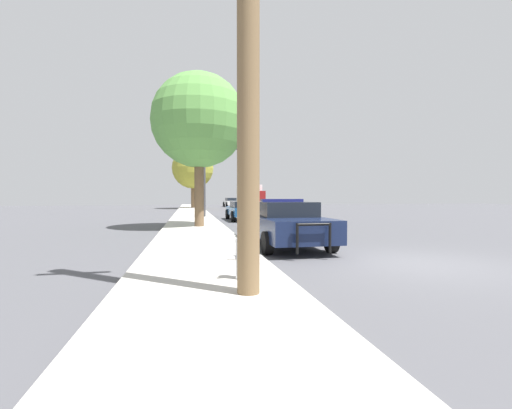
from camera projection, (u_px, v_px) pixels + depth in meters
The scene contains 12 objects.
ground_plane at pixel (419, 264), 8.15m from camera, with size 110.00×110.00×0.00m, color #4F4F54.
sidewalk_left at pixel (203, 270), 7.16m from camera, with size 3.00×110.00×0.13m.
police_car at pixel (284, 222), 11.12m from camera, with size 2.15×5.09×1.52m.
fire_hydrant at pixel (242, 256), 6.12m from camera, with size 0.55×0.24×0.78m.
utility_pole at pixel (248, 3), 5.12m from camera, with size 1.40×0.34×8.61m.
traffic_light at pixel (221, 168), 24.89m from camera, with size 3.07×0.35×5.09m.
car_background_distant at pixel (231, 202), 51.74m from camera, with size 2.19×4.60×1.35m.
car_background_midblock at pixel (244, 210), 22.82m from camera, with size 2.06×4.59×1.26m.
car_background_oncoming at pixel (270, 206), 31.62m from camera, with size 1.93×4.53×1.33m.
box_truck at pixel (250, 196), 42.56m from camera, with size 2.83×7.24×3.00m.
tree_sidewalk_far at pixel (193, 168), 43.65m from camera, with size 5.23×5.23×7.70m.
tree_sidewalk_near at pixel (199, 121), 16.74m from camera, with size 4.63×4.63×7.51m.
Camera 1 is at (-5.39, -7.21, 1.61)m, focal length 24.00 mm.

